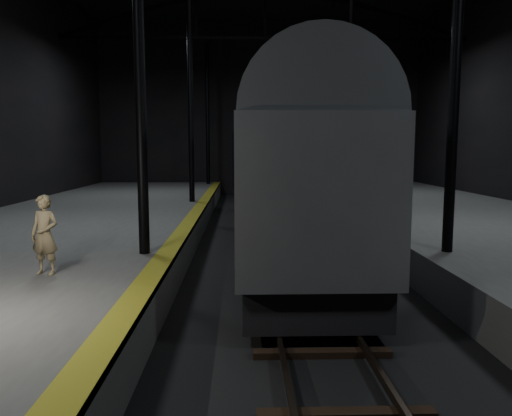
{
  "coord_description": "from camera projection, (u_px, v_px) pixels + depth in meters",
  "views": [
    {
      "loc": [
        -1.39,
        -16.23,
        3.6
      ],
      "look_at": [
        -1.0,
        -3.0,
        2.0
      ],
      "focal_mm": 35.0,
      "sensor_mm": 36.0,
      "label": 1
    }
  ],
  "objects": [
    {
      "name": "platform_left",
      "position": [
        55.0,
        243.0,
        16.3
      ],
      "size": [
        9.0,
        43.8,
        1.0
      ],
      "primitive_type": "cube",
      "color": "#4E4E4C",
      "rests_on": "ground"
    },
    {
      "name": "platform_right",
      "position": [
        506.0,
        241.0,
        16.73
      ],
      "size": [
        9.0,
        43.8,
        1.0
      ],
      "primitive_type": "cube",
      "color": "#4E4E4C",
      "rests_on": "ground"
    },
    {
      "name": "ground",
      "position": [
        283.0,
        257.0,
        16.58
      ],
      "size": [
        44.0,
        44.0,
        0.0
      ],
      "primitive_type": "plane",
      "color": "black",
      "rests_on": "ground"
    },
    {
      "name": "track",
      "position": [
        283.0,
        255.0,
        16.57
      ],
      "size": [
        2.4,
        43.0,
        0.24
      ],
      "color": "#3F3328",
      "rests_on": "ground"
    },
    {
      "name": "woman",
      "position": [
        45.0,
        235.0,
        10.23
      ],
      "size": [
        0.68,
        0.54,
        1.65
      ],
      "primitive_type": "imported",
      "rotation": [
        0.0,
        0.0,
        -0.26
      ],
      "color": "#93815A",
      "rests_on": "platform_left"
    },
    {
      "name": "train",
      "position": [
        278.0,
        161.0,
        18.68
      ],
      "size": [
        3.11,
        20.81,
        5.56
      ],
      "color": "#9FA1A6",
      "rests_on": "ground"
    },
    {
      "name": "tactile_strip",
      "position": [
        185.0,
        227.0,
        16.36
      ],
      "size": [
        0.5,
        43.8,
        0.01
      ],
      "primitive_type": "cube",
      "color": "olive",
      "rests_on": "platform_left"
    }
  ]
}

